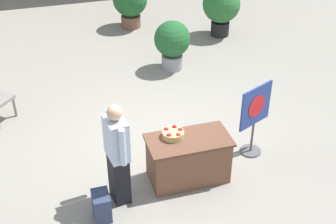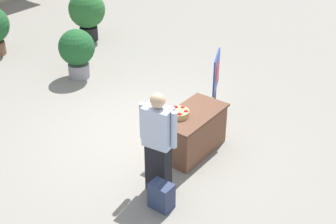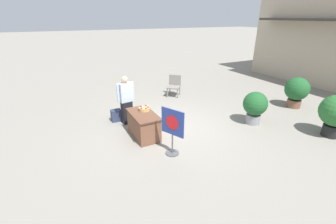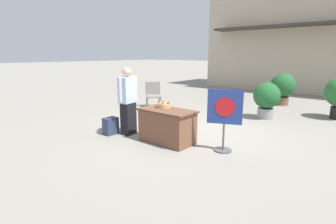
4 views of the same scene
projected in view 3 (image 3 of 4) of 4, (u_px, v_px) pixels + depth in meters
name	position (u px, v px, depth m)	size (l,w,h in m)	color
ground_plane	(169.00, 128.00, 7.42)	(120.00, 120.00, 0.00)	gray
display_table	(144.00, 125.00, 6.78)	(1.28, 0.68, 0.75)	brown
apple_basket	(144.00, 109.00, 6.84)	(0.34, 0.34, 0.13)	tan
person_visitor	(126.00, 100.00, 7.45)	(0.32, 0.60, 1.65)	black
backpack	(116.00, 115.00, 7.84)	(0.24, 0.34, 0.42)	#2D3856
poster_board	(172.00, 129.00, 5.76)	(0.65, 0.36, 1.28)	#4C4C51
patio_chair	(174.00, 85.00, 10.30)	(0.78, 0.78, 0.94)	gray
potted_plant_near_left	(336.00, 113.00, 6.63)	(0.95, 0.95, 1.31)	black
potted_plant_near_right	(297.00, 90.00, 8.87)	(0.91, 0.91, 1.23)	brown
potted_plant_far_right	(255.00, 106.00, 7.50)	(0.80, 0.80, 1.12)	gray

